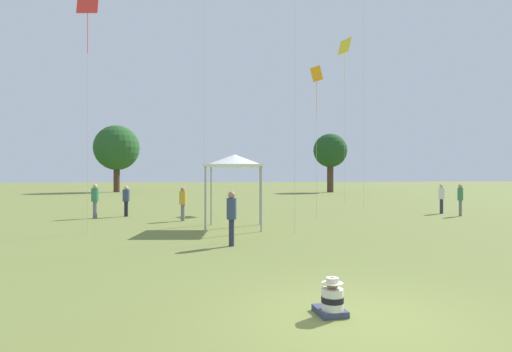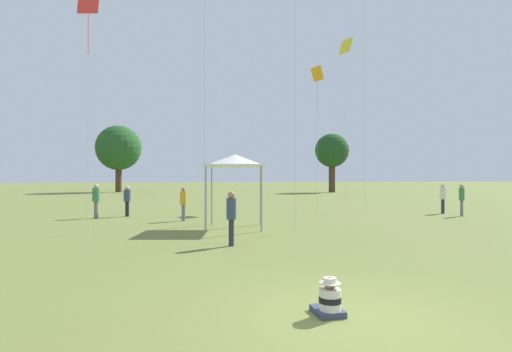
# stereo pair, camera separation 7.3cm
# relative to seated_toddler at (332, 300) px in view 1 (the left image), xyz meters

# --- Properties ---
(ground_plane) EXTENTS (300.00, 300.00, 0.00)m
(ground_plane) POSITION_rel_seated_toddler_xyz_m (0.32, -0.23, -0.25)
(ground_plane) COLOR olive
(seated_toddler) EXTENTS (0.45, 0.55, 0.62)m
(seated_toddler) POSITION_rel_seated_toddler_xyz_m (0.00, 0.00, 0.00)
(seated_toddler) COLOR #383D56
(seated_toddler) RESTS_ON ground
(person_standing_0) EXTENTS (0.54, 0.54, 1.81)m
(person_standing_0) POSITION_rel_seated_toddler_xyz_m (-6.72, 16.28, 0.83)
(person_standing_0) COLOR slate
(person_standing_0) RESTS_ON ground
(person_standing_1) EXTENTS (0.45, 0.45, 1.66)m
(person_standing_1) POSITION_rel_seated_toddler_xyz_m (-2.19, 14.11, 0.74)
(person_standing_1) COLOR slate
(person_standing_1) RESTS_ON ground
(person_standing_2) EXTENTS (0.34, 0.34, 1.79)m
(person_standing_2) POSITION_rel_seated_toddler_xyz_m (12.97, 13.60, 0.85)
(person_standing_2) COLOR slate
(person_standing_2) RESTS_ON ground
(person_standing_3) EXTENTS (0.44, 0.44, 1.76)m
(person_standing_3) POSITION_rel_seated_toddler_xyz_m (12.93, 15.18, 0.81)
(person_standing_3) COLOR #282D42
(person_standing_3) RESTS_ON ground
(person_standing_4) EXTENTS (0.52, 0.52, 1.69)m
(person_standing_4) POSITION_rel_seated_toddler_xyz_m (-5.22, 16.86, 0.75)
(person_standing_4) COLOR black
(person_standing_4) RESTS_ON ground
(person_standing_5) EXTENTS (0.42, 0.42, 1.73)m
(person_standing_5) POSITION_rel_seated_toddler_xyz_m (-0.74, 6.56, 0.80)
(person_standing_5) COLOR #282D42
(person_standing_5) RESTS_ON ground
(canopy_tent) EXTENTS (2.87, 2.87, 3.14)m
(canopy_tent) POSITION_rel_seated_toddler_xyz_m (-0.05, 10.88, 2.60)
(canopy_tent) COLOR white
(canopy_tent) RESTS_ON ground
(kite_0) EXTENTS (0.71, 1.22, 12.58)m
(kite_0) POSITION_rel_seated_toddler_xyz_m (9.88, 22.23, 11.44)
(kite_0) COLOR yellow
(kite_0) RESTS_ON ground
(kite_1) EXTENTS (0.84, 0.33, 9.32)m
(kite_1) POSITION_rel_seated_toddler_xyz_m (-5.85, 10.43, 8.30)
(kite_1) COLOR red
(kite_1) RESTS_ON ground
(kite_3) EXTENTS (0.54, 0.78, 7.90)m
(kite_3) POSITION_rel_seated_toddler_xyz_m (4.66, 13.82, 6.95)
(kite_3) COLOR orange
(kite_3) RESTS_ON ground
(distant_tree_0) EXTENTS (4.68, 4.68, 8.18)m
(distant_tree_0) POSITION_rel_seated_toddler_xyz_m (18.34, 46.62, 5.47)
(distant_tree_0) COLOR #473323
(distant_tree_0) RESTS_ON ground
(distant_tree_1) EXTENTS (6.29, 6.29, 9.39)m
(distant_tree_1) POSITION_rel_seated_toddler_xyz_m (-10.99, 52.80, 5.95)
(distant_tree_1) COLOR #473323
(distant_tree_1) RESTS_ON ground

